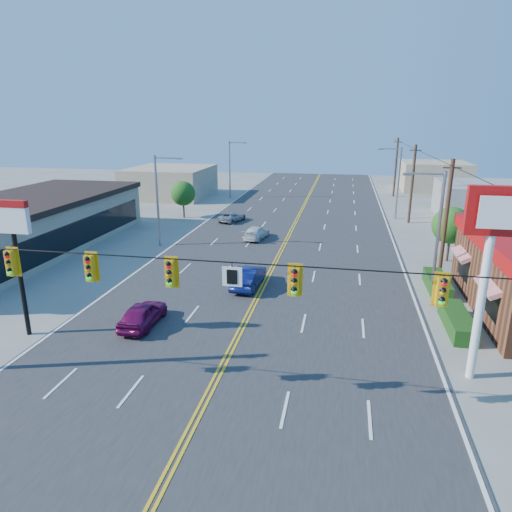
% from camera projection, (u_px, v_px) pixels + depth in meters
% --- Properties ---
extents(ground, '(160.00, 160.00, 0.00)m').
position_uv_depth(ground, '(206.00, 401.00, 18.53)').
color(ground, gray).
rests_on(ground, ground).
extents(road, '(20.00, 120.00, 0.06)m').
position_uv_depth(road, '(277.00, 258.00, 37.31)').
color(road, '#2D2D30').
rests_on(road, ground).
extents(signal_span, '(24.32, 0.34, 9.00)m').
position_uv_depth(signal_span, '(198.00, 289.00, 17.13)').
color(signal_span, '#47301E').
rests_on(signal_span, ground).
extents(kfc_pylon, '(2.20, 0.36, 8.50)m').
position_uv_depth(kfc_pylon, '(489.00, 246.00, 18.53)').
color(kfc_pylon, white).
rests_on(kfc_pylon, ground).
extents(strip_mall, '(10.40, 26.40, 4.40)m').
position_uv_depth(strip_mall, '(19.00, 226.00, 38.80)').
color(strip_mall, tan).
rests_on(strip_mall, ground).
extents(pizza_hut_sign, '(1.90, 0.30, 6.85)m').
position_uv_depth(pizza_hut_sign, '(15.00, 240.00, 22.79)').
color(pizza_hut_sign, black).
rests_on(pizza_hut_sign, ground).
extents(streetlight_se, '(2.55, 0.25, 8.00)m').
position_uv_depth(streetlight_se, '(436.00, 227.00, 28.41)').
color(streetlight_se, gray).
rests_on(streetlight_se, ground).
extents(streetlight_ne, '(2.55, 0.25, 8.00)m').
position_uv_depth(streetlight_ne, '(397.00, 179.00, 50.96)').
color(streetlight_ne, gray).
rests_on(streetlight_ne, ground).
extents(streetlight_sw, '(2.55, 0.25, 8.00)m').
position_uv_depth(streetlight_sw, '(159.00, 196.00, 39.86)').
color(streetlight_sw, gray).
rests_on(streetlight_sw, ground).
extents(streetlight_nw, '(2.55, 0.25, 8.00)m').
position_uv_depth(streetlight_nw, '(231.00, 166.00, 64.29)').
color(streetlight_nw, gray).
rests_on(streetlight_nw, ground).
extents(utility_pole_near, '(0.28, 0.28, 8.40)m').
position_uv_depth(utility_pole_near, '(446.00, 220.00, 32.00)').
color(utility_pole_near, '#47301E').
rests_on(utility_pole_near, ground).
extents(utility_pole_mid, '(0.28, 0.28, 8.40)m').
position_uv_depth(utility_pole_mid, '(412.00, 185.00, 48.91)').
color(utility_pole_mid, '#47301E').
rests_on(utility_pole_mid, ground).
extents(utility_pole_far, '(0.28, 0.28, 8.40)m').
position_uv_depth(utility_pole_far, '(396.00, 168.00, 65.83)').
color(utility_pole_far, '#47301E').
rests_on(utility_pole_far, ground).
extents(tree_kfc_rear, '(2.94, 2.94, 4.41)m').
position_uv_depth(tree_kfc_rear, '(451.00, 225.00, 35.89)').
color(tree_kfc_rear, '#47301E').
rests_on(tree_kfc_rear, ground).
extents(tree_west, '(2.80, 2.80, 4.20)m').
position_uv_depth(tree_west, '(183.00, 193.00, 52.03)').
color(tree_west, '#47301E').
rests_on(tree_west, ground).
extents(bld_east_mid, '(12.00, 10.00, 4.00)m').
position_uv_depth(bld_east_mid, '(496.00, 202.00, 51.52)').
color(bld_east_mid, gray).
rests_on(bld_east_mid, ground).
extents(bld_west_far, '(11.00, 12.00, 4.20)m').
position_uv_depth(bld_west_far, '(170.00, 182.00, 66.66)').
color(bld_west_far, tan).
rests_on(bld_west_far, ground).
extents(bld_east_far, '(10.00, 10.00, 4.40)m').
position_uv_depth(bld_east_far, '(434.00, 176.00, 72.68)').
color(bld_east_far, tan).
rests_on(bld_east_far, ground).
extents(car_magenta, '(1.58, 3.92, 1.33)m').
position_uv_depth(car_magenta, '(143.00, 315.00, 25.06)').
color(car_magenta, '#6D0C42').
rests_on(car_magenta, ground).
extents(car_blue, '(1.78, 4.41, 1.43)m').
position_uv_depth(car_blue, '(249.00, 277.00, 30.82)').
color(car_blue, '#0E1753').
rests_on(car_blue, ground).
extents(car_white, '(2.21, 4.23, 1.17)m').
position_uv_depth(car_white, '(256.00, 233.00, 43.17)').
color(car_white, silver).
rests_on(car_white, ground).
extents(car_silver, '(2.85, 4.17, 1.06)m').
position_uv_depth(car_silver, '(232.00, 217.00, 50.40)').
color(car_silver, '#A8A7AC').
rests_on(car_silver, ground).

